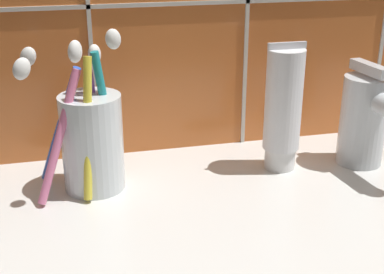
% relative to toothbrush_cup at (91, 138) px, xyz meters
% --- Properties ---
extents(sink_counter, '(0.78, 0.39, 0.02)m').
position_rel_toothbrush_cup_xyz_m(sink_counter, '(0.19, -0.10, -0.07)').
color(sink_counter, silver).
rests_on(sink_counter, ground).
extents(toothbrush_cup, '(0.12, 0.09, 0.18)m').
position_rel_toothbrush_cup_xyz_m(toothbrush_cup, '(0.00, 0.00, 0.00)').
color(toothbrush_cup, silver).
rests_on(toothbrush_cup, sink_counter).
extents(toothpaste_tube, '(0.05, 0.04, 0.16)m').
position_rel_toothbrush_cup_xyz_m(toothpaste_tube, '(0.23, 0.00, 0.02)').
color(toothpaste_tube, white).
rests_on(toothpaste_tube, sink_counter).
extents(sink_faucet, '(0.06, 0.13, 0.13)m').
position_rel_toothbrush_cup_xyz_m(sink_faucet, '(0.33, -0.02, 0.00)').
color(sink_faucet, silver).
rests_on(sink_faucet, sink_counter).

